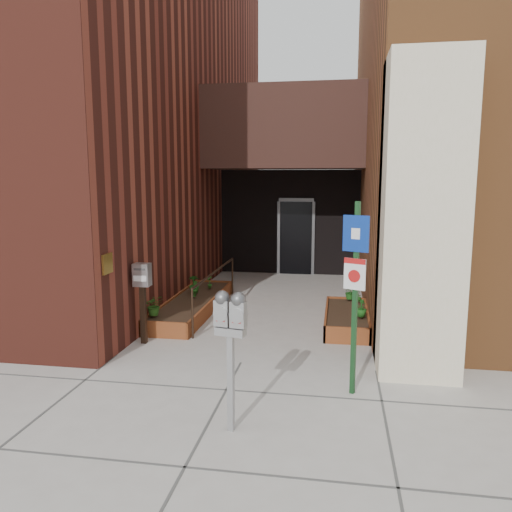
% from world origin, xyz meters
% --- Properties ---
extents(ground, '(80.00, 80.00, 0.00)m').
position_xyz_m(ground, '(0.00, 0.00, 0.00)').
color(ground, '#9E9991').
rests_on(ground, ground).
extents(architecture, '(20.00, 14.60, 10.00)m').
position_xyz_m(architecture, '(-0.18, 6.89, 4.98)').
color(architecture, maroon).
rests_on(architecture, ground).
extents(planter_left, '(0.90, 3.60, 0.30)m').
position_xyz_m(planter_left, '(-1.55, 2.70, 0.13)').
color(planter_left, brown).
rests_on(planter_left, ground).
extents(planter_right, '(0.80, 2.20, 0.30)m').
position_xyz_m(planter_right, '(1.60, 2.20, 0.13)').
color(planter_right, brown).
rests_on(planter_right, ground).
extents(handrail, '(0.04, 3.34, 0.90)m').
position_xyz_m(handrail, '(-1.05, 2.65, 0.75)').
color(handrail, black).
rests_on(handrail, ground).
extents(parking_meter, '(0.36, 0.20, 1.58)m').
position_xyz_m(parking_meter, '(0.29, -2.02, 1.22)').
color(parking_meter, '#9A9A9C').
rests_on(parking_meter, ground).
extents(sign_post, '(0.32, 0.16, 2.48)m').
position_xyz_m(sign_post, '(1.63, -0.83, 1.53)').
color(sign_post, '#153C1B').
rests_on(sign_post, ground).
extents(payment_dropbox, '(0.27, 0.21, 1.37)m').
position_xyz_m(payment_dropbox, '(-1.79, 0.63, 0.99)').
color(payment_dropbox, black).
rests_on(payment_dropbox, ground).
extents(shrub_left_a, '(0.43, 0.43, 0.37)m').
position_xyz_m(shrub_left_a, '(-1.85, 1.29, 0.49)').
color(shrub_left_a, '#2D621C').
rests_on(shrub_left_a, planter_left).
extents(shrub_left_b, '(0.21, 0.21, 0.33)m').
position_xyz_m(shrub_left_b, '(-1.56, 2.82, 0.46)').
color(shrub_left_b, '#235D1A').
rests_on(shrub_left_b, planter_left).
extents(shrub_left_c, '(0.27, 0.27, 0.38)m').
position_xyz_m(shrub_left_c, '(-1.66, 3.16, 0.49)').
color(shrub_left_c, '#1B5B1A').
rests_on(shrub_left_c, planter_left).
extents(shrub_left_d, '(0.24, 0.24, 0.32)m').
position_xyz_m(shrub_left_d, '(-1.44, 3.64, 0.46)').
color(shrub_left_d, '#26601B').
rests_on(shrub_left_d, planter_left).
extents(shrub_right_a, '(0.22, 0.22, 0.34)m').
position_xyz_m(shrub_right_a, '(1.85, 1.82, 0.47)').
color(shrub_right_a, '#1C5919').
rests_on(shrub_right_a, planter_right).
extents(shrub_right_b, '(0.18, 0.18, 0.30)m').
position_xyz_m(shrub_right_b, '(1.85, 2.97, 0.45)').
color(shrub_right_b, '#235B1A').
rests_on(shrub_right_b, planter_right).
extents(shrub_right_c, '(0.29, 0.29, 0.30)m').
position_xyz_m(shrub_right_c, '(1.67, 3.10, 0.45)').
color(shrub_right_c, '#1F5F1B').
rests_on(shrub_right_c, planter_right).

